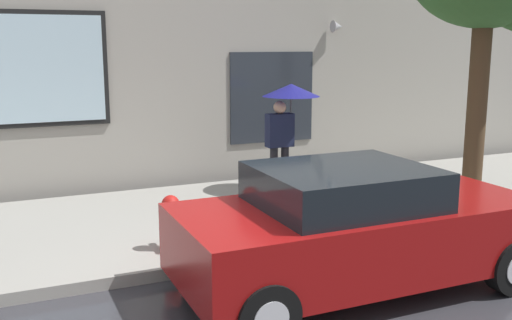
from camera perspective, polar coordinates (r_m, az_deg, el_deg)
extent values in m
plane|color=#333338|center=(6.73, 1.92, -13.22)|extent=(60.00, 60.00, 0.00)
cube|color=gray|center=(9.33, -6.11, -5.74)|extent=(20.00, 4.00, 0.15)
cube|color=#9E998E|center=(11.36, -10.45, 14.64)|extent=(20.00, 0.40, 7.00)
cube|color=#262B33|center=(11.99, 1.55, 6.01)|extent=(1.80, 0.04, 1.80)
cone|color=#99999E|center=(12.50, 7.80, 12.55)|extent=(0.22, 0.24, 0.24)
cube|color=maroon|center=(6.90, 9.66, -7.09)|extent=(4.12, 1.79, 0.76)
cube|color=black|center=(6.63, 8.33, -2.48)|extent=(1.85, 1.57, 0.43)
cylinder|color=black|center=(8.48, 15.12, -6.09)|extent=(0.64, 0.22, 0.64)
cylinder|color=silver|center=(8.48, 15.12, -6.09)|extent=(0.35, 0.24, 0.35)
cylinder|color=black|center=(7.35, 23.23, -9.33)|extent=(0.64, 0.22, 0.64)
cylinder|color=silver|center=(7.35, 23.23, -9.33)|extent=(0.35, 0.24, 0.35)
cylinder|color=black|center=(7.06, -4.64, -9.25)|extent=(0.64, 0.22, 0.64)
cylinder|color=silver|center=(7.06, -4.64, -9.25)|extent=(0.35, 0.24, 0.35)
cylinder|color=black|center=(5.66, 1.01, -14.62)|extent=(0.64, 0.22, 0.64)
cylinder|color=silver|center=(5.66, 1.01, -14.62)|extent=(0.35, 0.24, 0.35)
cylinder|color=red|center=(7.79, -8.12, -6.34)|extent=(0.22, 0.22, 0.60)
sphere|color=#AD1814|center=(7.70, -8.19, -4.20)|extent=(0.23, 0.23, 0.23)
cylinder|color=#AD1814|center=(7.63, -7.80, -6.46)|extent=(0.09, 0.12, 0.09)
cylinder|color=#AD1814|center=(7.93, -8.44, -5.81)|extent=(0.09, 0.12, 0.09)
cylinder|color=red|center=(7.87, -8.07, -8.23)|extent=(0.30, 0.30, 0.06)
cylinder|color=black|center=(10.55, 1.72, -0.96)|extent=(0.14, 0.14, 0.83)
cylinder|color=black|center=(10.64, 2.77, -0.86)|extent=(0.14, 0.14, 0.83)
cube|color=#191E38|center=(10.47, 2.28, 2.87)|extent=(0.48, 0.22, 0.58)
sphere|color=tan|center=(10.42, 2.30, 5.07)|extent=(0.22, 0.22, 0.22)
cylinder|color=#4C4C51|center=(10.53, 3.35, 4.28)|extent=(0.02, 0.02, 0.90)
cone|color=navy|center=(10.49, 3.38, 6.70)|extent=(1.01, 1.01, 0.22)
cylinder|color=#4C3823|center=(10.29, 20.37, 4.45)|extent=(0.32, 0.32, 3.10)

